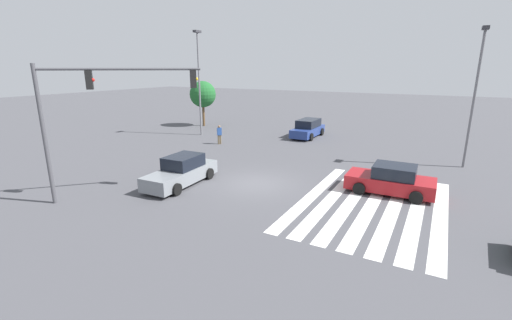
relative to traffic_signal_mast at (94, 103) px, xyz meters
name	(u,v)px	position (x,y,z in m)	size (l,w,h in m)	color
ground_plane	(256,184)	(5.47, -5.47, -4.64)	(150.52, 150.52, 0.00)	#47474C
crosswalk_markings	(372,205)	(5.47, -11.66, -4.63)	(9.90, 6.30, 0.01)	silver
traffic_signal_mast	(94,103)	(0.00, 0.00, 0.00)	(5.16, 5.16, 6.39)	#47474C
car_0	(391,180)	(7.54, -12.16, -3.96)	(2.19, 4.26, 1.48)	maroon
car_1	(182,172)	(3.49, -1.91, -3.93)	(4.82, 2.10, 1.57)	gray
car_4	(308,129)	(19.41, -3.26, -3.86)	(4.71, 1.99, 1.63)	navy
pedestrian	(219,134)	(12.91, 2.12, -3.76)	(0.41, 0.41, 1.59)	brown
street_light_pole_a	(476,87)	(14.79, -15.59, 0.44)	(0.80, 0.36, 8.54)	slate
street_light_pole_b	(199,75)	(15.47, 6.00, 0.89)	(0.80, 0.36, 9.40)	slate
tree_corner_b	(203,94)	(19.83, 9.01, -1.21)	(2.81, 2.81, 4.84)	brown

